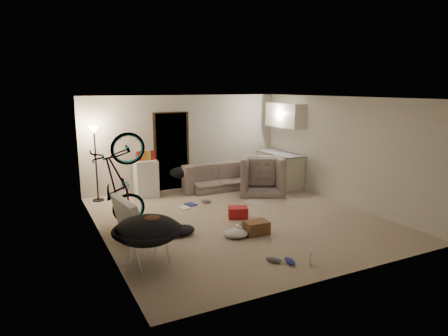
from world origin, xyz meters
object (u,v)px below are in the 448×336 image
armchair (261,178)px  drink_case_b (238,213)px  drink_case_a (256,228)px  bicycle (120,202)px  sofa (214,179)px  mini_fridge (146,178)px  saucer_chair (148,236)px  tv_box (128,218)px  juicer (240,229)px  floor_lamp (95,147)px  kitchen_counter (280,170)px

armchair → drink_case_b: armchair is taller
drink_case_a → bicycle: bearing=147.0°
drink_case_a → armchair: bearing=59.9°
sofa → mini_fridge: (-1.84, 0.10, 0.18)m
bicycle → saucer_chair: bicycle is taller
mini_fridge → drink_case_b: size_ratio=2.29×
bicycle → saucer_chair: (0.00, -1.94, -0.04)m
armchair → drink_case_a: armchair is taller
tv_box → juicer: (1.92, -0.80, -0.26)m
floor_lamp → juicer: floor_lamp is taller
saucer_chair → tv_box: size_ratio=1.01×
kitchen_counter → saucer_chair: kitchen_counter is taller
saucer_chair → drink_case_b: bearing=30.3°
mini_fridge → juicer: bearing=-72.9°
armchair → saucer_chair: bearing=64.1°
armchair → bicycle: bearing=41.7°
mini_fridge → saucer_chair: size_ratio=0.85×
sofa → mini_fridge: bearing=-3.2°
mini_fridge → drink_case_a: bearing=-69.8°
kitchen_counter → armchair: (-0.85, -0.37, -0.08)m
armchair → saucer_chair: 4.90m
drink_case_a → juicer: 0.31m
mini_fridge → saucer_chair: bearing=-102.3°
bicycle → tv_box: size_ratio=1.77×
floor_lamp → saucer_chair: floor_lamp is taller
juicer → bicycle: bearing=143.9°
drink_case_b → drink_case_a: bearing=-74.9°
floor_lamp → drink_case_a: bearing=-58.1°
kitchen_counter → juicer: kitchen_counter is taller
floor_lamp → drink_case_b: size_ratio=4.50×
floor_lamp → armchair: bearing=-14.4°
tv_box → drink_case_b: (2.31, 0.01, -0.24)m
kitchen_counter → saucer_chair: size_ratio=1.39×
bicycle → mini_fridge: (1.07, 1.97, -0.04)m
saucer_chair → drink_case_b: 2.70m
kitchen_counter → mini_fridge: bearing=171.5°
sofa → juicer: 3.43m
kitchen_counter → juicer: size_ratio=6.63×
kitchen_counter → sofa: size_ratio=0.79×
floor_lamp → drink_case_b: bearing=-47.8°
drink_case_a → juicer: drink_case_a is taller
saucer_chair → juicer: bearing=15.7°
drink_case_b → kitchen_counter: bearing=63.1°
juicer → armchair: bearing=51.4°
armchair → floor_lamp: bearing=12.1°
saucer_chair → drink_case_a: bearing=9.5°
mini_fridge → kitchen_counter: bearing=-5.6°
tv_box → juicer: bearing=-29.9°
saucer_chair → drink_case_a: 2.23m
tv_box → drink_case_b: bearing=-7.0°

